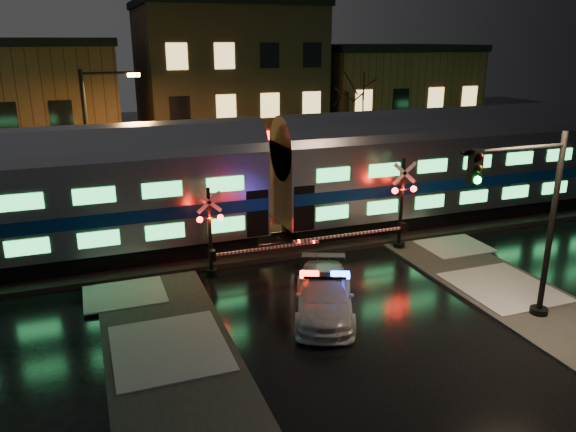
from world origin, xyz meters
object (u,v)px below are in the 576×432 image
at_px(crossing_signal_right, 395,214).
at_px(crossing_signal_left, 220,240).
at_px(traffic_light, 528,227).
at_px(police_car, 324,295).
at_px(streetlight, 94,144).

xyz_separation_m(crossing_signal_right, crossing_signal_left, (-8.23, -0.01, -0.24)).
bearing_deg(crossing_signal_left, crossing_signal_right, 0.09).
distance_m(crossing_signal_right, traffic_light, 7.74).
height_order(police_car, streetlight, streetlight).
bearing_deg(streetlight, police_car, -58.43).
relative_size(crossing_signal_left, streetlight, 0.66).
bearing_deg(crossing_signal_right, crossing_signal_left, -179.91).
bearing_deg(police_car, crossing_signal_left, 142.34).
distance_m(police_car, crossing_signal_right, 7.35).
xyz_separation_m(traffic_light, streetlight, (-13.01, 14.23, 1.17)).
bearing_deg(crossing_signal_right, traffic_light, -86.48).
distance_m(police_car, traffic_light, 7.24).
distance_m(crossing_signal_left, traffic_light, 11.66).
bearing_deg(traffic_light, streetlight, 138.59).
height_order(crossing_signal_right, traffic_light, traffic_light).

